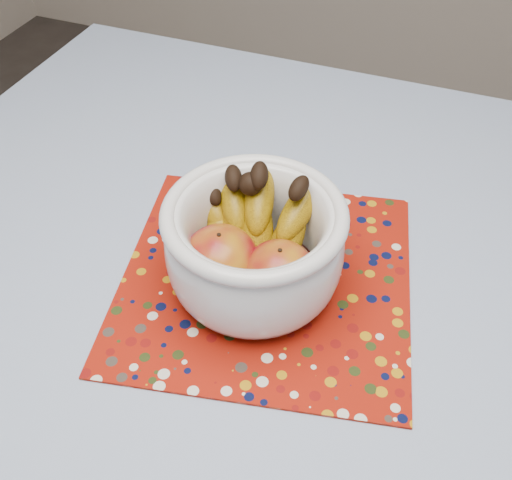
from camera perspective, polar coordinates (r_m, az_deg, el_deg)
table at (r=0.79m, az=1.85°, el=-13.83°), size 1.20×1.20×0.75m
tablecloth at (r=0.72m, az=2.00°, el=-10.43°), size 1.32×1.32×0.01m
placemat at (r=0.78m, az=0.96°, el=-3.64°), size 0.43×0.43×0.00m
fruit_bowl at (r=0.72m, az=-0.33°, el=0.18°), size 0.24×0.23×0.15m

